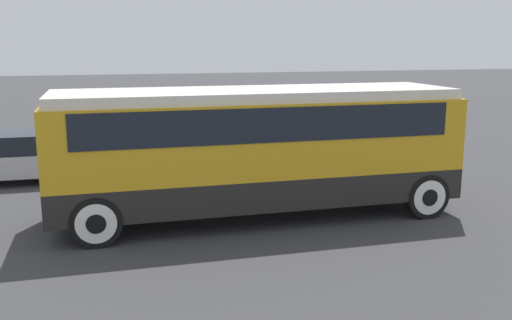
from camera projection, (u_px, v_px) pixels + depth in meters
ground_plane at (256, 215)px, 13.18m from camera, size 120.00×120.00×0.00m
tour_bus at (260, 141)px, 12.85m from camera, size 9.04×2.65×2.91m
parked_car_near at (50, 156)px, 16.49m from camera, size 4.79×1.82×1.40m
parked_car_mid at (236, 127)px, 21.86m from camera, size 4.33×1.94×1.48m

